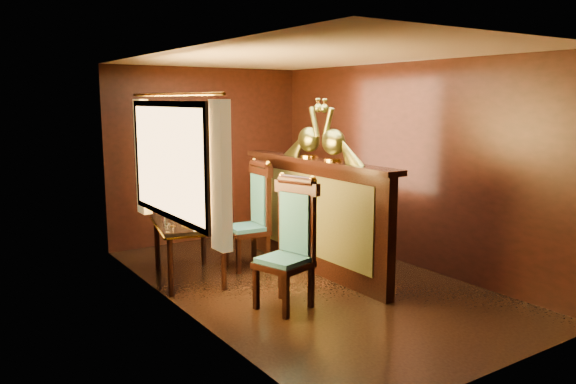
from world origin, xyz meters
The scene contains 8 objects.
ground centered at (0.00, 0.00, 0.00)m, with size 5.00×5.00×0.00m, color black.
room_shell centered at (-0.09, 0.02, 1.58)m, with size 3.04×5.04×2.52m.
partition centered at (0.32, 0.30, 0.71)m, with size 0.26×2.70×1.36m.
dining_table centered at (-1.05, 0.87, 0.62)m, with size 0.95×1.30×0.89m.
chair_left centered at (-0.53, -0.47, 0.69)m, with size 0.59×0.61×1.32m.
chair_right centered at (-0.15, 0.89, 0.69)m, with size 0.51×0.54×1.33m.
peacock_left centered at (0.33, -0.04, 1.71)m, with size 0.22×0.59×0.70m, color #17462C, non-canonical shape.
peacock_right centered at (0.33, 0.42, 1.71)m, with size 0.22×0.59×0.70m, color #17462C, non-canonical shape.
Camera 1 is at (-3.57, -4.94, 2.05)m, focal length 35.00 mm.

